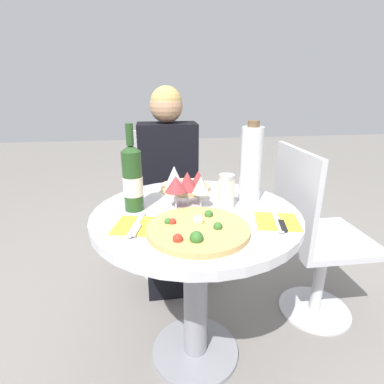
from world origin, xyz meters
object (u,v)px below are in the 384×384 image
at_px(chair_behind_diner, 168,205).
at_px(wine_bottle, 133,178).
at_px(tall_carafe, 251,164).
at_px(seated_diner, 170,199).
at_px(pizza_large, 198,229).
at_px(dining_table, 196,249).
at_px(chair_empty_side, 313,240).

distance_m(chair_behind_diner, wine_bottle, 0.84).
xyz_separation_m(chair_behind_diner, tall_carafe, (0.31, -0.68, 0.43)).
height_order(seated_diner, pizza_large, seated_diner).
distance_m(dining_table, pizza_large, 0.25).
bearing_deg(tall_carafe, wine_bottle, -174.87).
bearing_deg(dining_table, tall_carafe, 21.20).
relative_size(chair_behind_diner, wine_bottle, 2.73).
bearing_deg(seated_diner, dining_table, 96.23).
relative_size(chair_behind_diner, seated_diner, 0.77).
distance_m(chair_empty_side, wine_bottle, 0.97).
bearing_deg(pizza_large, chair_empty_side, 29.54).
height_order(chair_behind_diner, pizza_large, chair_behind_diner).
bearing_deg(pizza_large, tall_carafe, 45.95).
height_order(dining_table, tall_carafe, tall_carafe).
bearing_deg(chair_empty_side, seated_diner, -121.84).
height_order(chair_behind_diner, wine_bottle, wine_bottle).
distance_m(chair_behind_diner, pizza_large, 0.99).
relative_size(pizza_large, tall_carafe, 1.04).
bearing_deg(pizza_large, dining_table, 83.55).
bearing_deg(dining_table, seated_diner, 96.23).
bearing_deg(seated_diner, wine_bottle, 73.55).
bearing_deg(wine_bottle, tall_carafe, 5.13).
height_order(pizza_large, wine_bottle, wine_bottle).
bearing_deg(chair_behind_diner, tall_carafe, 114.69).
bearing_deg(wine_bottle, pizza_large, -46.31).
relative_size(dining_table, wine_bottle, 2.41).
bearing_deg(seated_diner, chair_empty_side, 148.16).
height_order(chair_behind_diner, chair_empty_side, same).
bearing_deg(chair_empty_side, wine_bottle, -80.81).
distance_m(dining_table, chair_behind_diner, 0.78).
bearing_deg(dining_table, pizza_large, -96.45).
bearing_deg(chair_empty_side, chair_behind_diner, -129.61).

